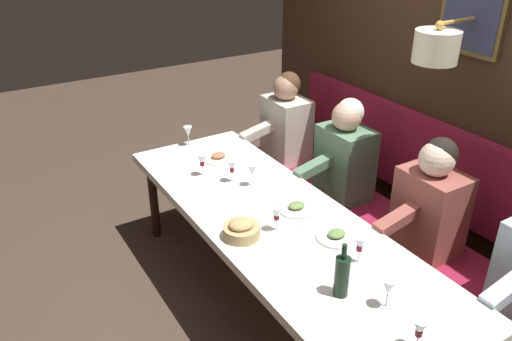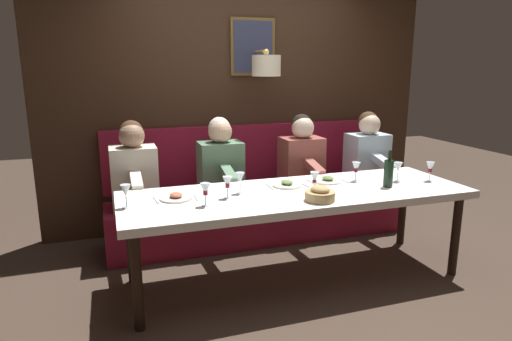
% 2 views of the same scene
% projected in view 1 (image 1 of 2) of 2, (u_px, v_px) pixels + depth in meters
% --- Properties ---
extents(ground_plane, '(12.00, 12.00, 0.00)m').
position_uv_depth(ground_plane, '(275.00, 309.00, 3.52)').
color(ground_plane, '#423328').
extents(dining_table, '(0.90, 2.74, 0.74)m').
position_uv_depth(dining_table, '(276.00, 227.00, 3.21)').
color(dining_table, white).
rests_on(dining_table, ground_plane).
extents(banquette_bench, '(0.52, 2.94, 0.45)m').
position_uv_depth(banquette_bench, '(374.00, 243.00, 3.83)').
color(banquette_bench, maroon).
rests_on(banquette_bench, ground_plane).
extents(back_wall_panel, '(0.59, 4.14, 2.90)m').
position_uv_depth(back_wall_panel, '(453.00, 84.00, 3.58)').
color(back_wall_panel, '#382316').
rests_on(back_wall_panel, ground_plane).
extents(diner_near, '(0.60, 0.40, 0.79)m').
position_uv_depth(diner_near, '(431.00, 201.00, 3.23)').
color(diner_near, '#934C42').
rests_on(diner_near, banquette_bench).
extents(diner_middle, '(0.60, 0.40, 0.79)m').
position_uv_depth(diner_middle, '(345.00, 153.00, 3.86)').
color(diner_middle, '#567A5B').
rests_on(diner_middle, banquette_bench).
extents(diner_far, '(0.60, 0.40, 0.79)m').
position_uv_depth(diner_far, '(286.00, 120.00, 4.46)').
color(diner_far, beige).
rests_on(diner_far, banquette_bench).
extents(place_setting_0, '(0.24, 0.31, 0.05)m').
position_uv_depth(place_setting_0, '(337.00, 236.00, 2.99)').
color(place_setting_0, silver).
rests_on(place_setting_0, dining_table).
extents(place_setting_1, '(0.24, 0.32, 0.05)m').
position_uv_depth(place_setting_1, '(296.00, 208.00, 3.27)').
color(place_setting_1, silver).
rests_on(place_setting_1, dining_table).
extents(place_setting_2, '(0.24, 0.32, 0.05)m').
position_uv_depth(place_setting_2, '(218.00, 158.00, 3.93)').
color(place_setting_2, silver).
rests_on(place_setting_2, dining_table).
extents(wine_glass_0, '(0.07, 0.07, 0.16)m').
position_uv_depth(wine_glass_0, '(252.00, 171.00, 3.51)').
color(wine_glass_0, silver).
rests_on(wine_glass_0, dining_table).
extents(wine_glass_1, '(0.07, 0.07, 0.16)m').
position_uv_depth(wine_glass_1, '(188.00, 132.00, 4.11)').
color(wine_glass_1, silver).
rests_on(wine_glass_1, dining_table).
extents(wine_glass_2, '(0.07, 0.07, 0.16)m').
position_uv_depth(wine_glass_2, '(360.00, 245.00, 2.74)').
color(wine_glass_2, silver).
rests_on(wine_glass_2, dining_table).
extents(wine_glass_3, '(0.07, 0.07, 0.16)m').
position_uv_depth(wine_glass_3, '(277.00, 214.00, 3.02)').
color(wine_glass_3, silver).
rests_on(wine_glass_3, dining_table).
extents(wine_glass_4, '(0.07, 0.07, 0.16)m').
position_uv_depth(wine_glass_4, '(389.00, 288.00, 2.43)').
color(wine_glass_4, silver).
rests_on(wine_glass_4, dining_table).
extents(wine_glass_5, '(0.07, 0.07, 0.16)m').
position_uv_depth(wine_glass_5, '(420.00, 329.00, 2.19)').
color(wine_glass_5, silver).
rests_on(wine_glass_5, dining_table).
extents(wine_glass_6, '(0.07, 0.07, 0.16)m').
position_uv_depth(wine_glass_6, '(232.00, 167.00, 3.56)').
color(wine_glass_6, silver).
rests_on(wine_glass_6, dining_table).
extents(wine_glass_7, '(0.07, 0.07, 0.16)m').
position_uv_depth(wine_glass_7, '(202.00, 161.00, 3.65)').
color(wine_glass_7, silver).
rests_on(wine_glass_7, dining_table).
extents(wine_bottle, '(0.08, 0.08, 0.30)m').
position_uv_depth(wine_bottle, '(342.00, 276.00, 2.51)').
color(wine_bottle, black).
rests_on(wine_bottle, dining_table).
extents(bread_bowl, '(0.22, 0.22, 0.12)m').
position_uv_depth(bread_bowl, '(241.00, 229.00, 2.99)').
color(bread_bowl, tan).
rests_on(bread_bowl, dining_table).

